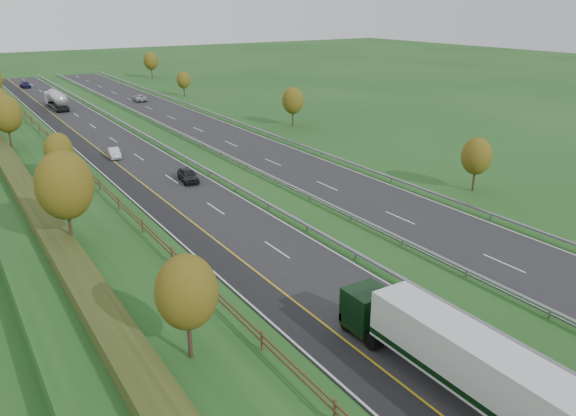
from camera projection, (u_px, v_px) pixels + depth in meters
name	position (u px, v px, depth m)	size (l,w,h in m)	color
ground	(197.00, 157.00, 76.18)	(400.00, 400.00, 0.00)	#1B4719
near_carriageway	(127.00, 157.00, 76.10)	(10.50, 200.00, 0.04)	black
far_carriageway	(236.00, 142.00, 84.41)	(10.50, 200.00, 0.04)	black
hard_shoulder	(99.00, 161.00, 74.22)	(3.00, 200.00, 0.04)	black
lane_markings	(172.00, 150.00, 79.22)	(26.75, 200.00, 0.01)	silver
embankment_left	(23.00, 164.00, 69.22)	(12.00, 200.00, 2.00)	#1B4719
hedge_left	(3.00, 154.00, 67.68)	(2.20, 180.00, 1.10)	#2A3A17
fence_left	(60.00, 146.00, 70.57)	(0.12, 189.06, 1.20)	#422B19
median_barrier_near	(167.00, 147.00, 78.77)	(0.32, 200.00, 0.71)	gray
median_barrier_far	(200.00, 143.00, 81.34)	(0.32, 200.00, 0.71)	gray
outer_barrier_far	(269.00, 133.00, 87.13)	(0.32, 200.00, 0.71)	gray
trees_left	(23.00, 125.00, 64.88)	(6.64, 164.30, 7.66)	#2D2116
trees_far	(227.00, 84.00, 112.80)	(8.45, 118.60, 7.12)	#2D2116
box_lorry	(457.00, 358.00, 29.11)	(2.58, 16.28, 4.06)	black
road_tanker	(56.00, 99.00, 110.30)	(2.40, 11.22, 3.46)	silver
car_dark_near	(188.00, 175.00, 65.34)	(1.79, 4.46, 1.52)	black
car_silver_mid	(114.00, 153.00, 75.44)	(1.38, 3.96, 1.30)	silver
car_small_far	(25.00, 85.00, 137.82)	(1.89, 4.65, 1.35)	#111136
car_oncoming	(139.00, 98.00, 118.96)	(2.31, 5.00, 1.39)	#ADADB2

